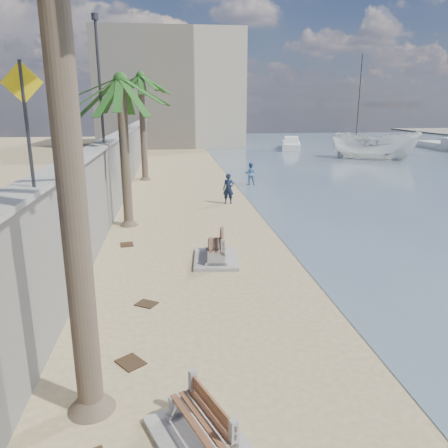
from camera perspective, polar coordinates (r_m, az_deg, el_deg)
ground_plane at (r=9.40m, az=8.67°, el=-18.43°), size 140.00×140.00×0.00m
seawall at (r=27.87m, az=-13.06°, el=7.80°), size 0.45×70.00×3.50m
wall_cap at (r=27.71m, az=-13.29°, el=11.49°), size 0.80×70.00×0.12m
end_building at (r=59.53m, az=-7.00°, el=16.92°), size 18.00×12.00×14.00m
bench_near at (r=7.52m, az=-3.02°, el=-24.88°), size 1.90×2.23×0.79m
bench_far at (r=15.00m, az=-1.05°, el=-3.36°), size 1.67×2.29×0.91m
palm_mid at (r=19.26m, az=-13.37°, el=17.68°), size 5.00×5.00×7.10m
palm_back at (r=31.57m, az=-10.84°, el=18.28°), size 5.00×5.00×7.99m
pedestrian_sign at (r=9.41m, az=-24.57°, el=13.72°), size 0.78×0.07×2.40m
streetlight at (r=19.76m, az=-16.06°, el=18.94°), size 0.28×0.28×5.12m
person_a at (r=23.59m, az=0.59°, el=4.91°), size 0.79×0.66×1.89m
person_b at (r=29.45m, az=3.45°, el=6.75°), size 0.92×0.79×1.67m
boat_cruiser at (r=45.98m, az=19.07°, el=9.79°), size 4.44×4.42×3.68m
yacht_far at (r=55.07m, az=8.75°, el=10.07°), size 3.87×7.64×1.50m
sailboat_west at (r=61.28m, az=16.81°, el=10.13°), size 6.55×5.21×11.47m
debris_b at (r=9.73m, az=-12.10°, el=-17.25°), size 0.70×0.72×0.03m
debris_c at (r=17.19m, az=-12.58°, el=-2.62°), size 0.57×0.66×0.03m
debris_d at (r=12.14m, az=-10.08°, el=-10.23°), size 0.68×0.64×0.03m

